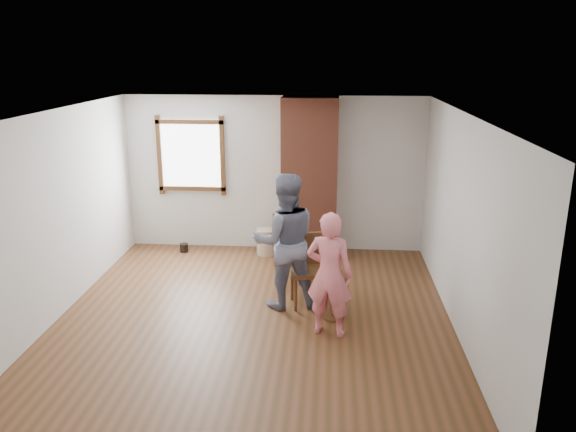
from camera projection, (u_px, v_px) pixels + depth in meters
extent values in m
plane|color=brown|center=(254.00, 319.00, 7.16)|extent=(5.50, 5.50, 0.00)
cube|color=silver|center=(274.00, 174.00, 9.42)|extent=(5.00, 0.04, 2.60)
cube|color=silver|center=(53.00, 218.00, 6.97)|extent=(0.04, 5.50, 2.60)
cube|color=silver|center=(462.00, 227.00, 6.61)|extent=(0.04, 5.50, 2.60)
cube|color=white|center=(250.00, 114.00, 6.42)|extent=(5.00, 5.50, 0.04)
cube|color=#563419|center=(191.00, 156.00, 9.39)|extent=(1.14, 0.06, 1.34)
cube|color=white|center=(191.00, 156.00, 9.41)|extent=(1.00, 0.02, 1.20)
cube|color=#9D4F37|center=(309.00, 178.00, 9.13)|extent=(0.90, 0.50, 2.60)
cylinder|color=#C7B18F|center=(267.00, 242.00, 9.40)|extent=(0.39, 0.39, 0.43)
cylinder|color=black|center=(184.00, 248.00, 9.54)|extent=(0.17, 0.17, 0.14)
cube|color=brown|center=(307.00, 271.00, 7.45)|extent=(0.53, 0.53, 0.05)
cylinder|color=brown|center=(296.00, 294.00, 7.32)|extent=(0.04, 0.04, 0.48)
cylinder|color=brown|center=(323.00, 293.00, 7.37)|extent=(0.04, 0.04, 0.48)
cylinder|color=brown|center=(292.00, 283.00, 7.67)|extent=(0.04, 0.04, 0.48)
cylinder|color=brown|center=(318.00, 282.00, 7.71)|extent=(0.04, 0.04, 0.48)
cube|color=brown|center=(305.00, 249.00, 7.57)|extent=(0.45, 0.13, 0.48)
cube|color=brown|center=(293.00, 251.00, 8.11)|extent=(0.63, 0.63, 0.06)
cylinder|color=brown|center=(284.00, 274.00, 7.95)|extent=(0.05, 0.05, 0.52)
cylinder|color=brown|center=(310.00, 270.00, 8.06)|extent=(0.05, 0.05, 0.52)
cylinder|color=brown|center=(276.00, 264.00, 8.31)|extent=(0.05, 0.05, 0.52)
cylinder|color=brown|center=(301.00, 261.00, 8.42)|extent=(0.05, 0.05, 0.52)
cube|color=brown|center=(288.00, 229.00, 8.24)|extent=(0.46, 0.22, 0.52)
cylinder|color=brown|center=(334.00, 276.00, 7.04)|extent=(0.40, 0.40, 0.04)
cylinder|color=brown|center=(333.00, 297.00, 7.12)|extent=(0.06, 0.06, 0.54)
cylinder|color=brown|center=(333.00, 317.00, 7.20)|extent=(0.28, 0.28, 0.03)
cylinder|color=white|center=(334.00, 274.00, 7.03)|extent=(0.18, 0.18, 0.01)
cube|color=white|center=(335.00, 272.00, 7.02)|extent=(0.08, 0.07, 0.06)
imported|color=#121932|center=(285.00, 241.00, 7.32)|extent=(1.01, 0.87, 1.81)
imported|color=pink|center=(329.00, 274.00, 6.60)|extent=(0.63, 0.49, 1.53)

